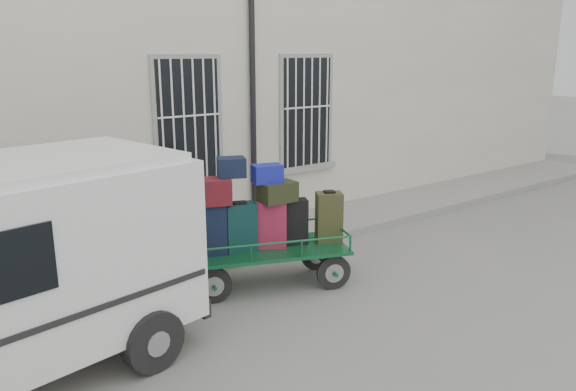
% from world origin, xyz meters
% --- Properties ---
extents(ground, '(80.00, 80.00, 0.00)m').
position_xyz_m(ground, '(0.00, 0.00, 0.00)').
color(ground, slate).
rests_on(ground, ground).
extents(building, '(24.00, 5.15, 6.00)m').
position_xyz_m(building, '(0.00, 5.50, 3.00)').
color(building, '#BCB6A1').
rests_on(building, ground).
extents(sidewalk, '(24.00, 1.70, 0.15)m').
position_xyz_m(sidewalk, '(0.00, 2.20, 0.07)').
color(sidewalk, gray).
rests_on(sidewalk, ground).
extents(luggage_cart, '(2.76, 1.83, 2.01)m').
position_xyz_m(luggage_cart, '(-0.50, 0.47, 0.96)').
color(luggage_cart, black).
rests_on(luggage_cart, ground).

